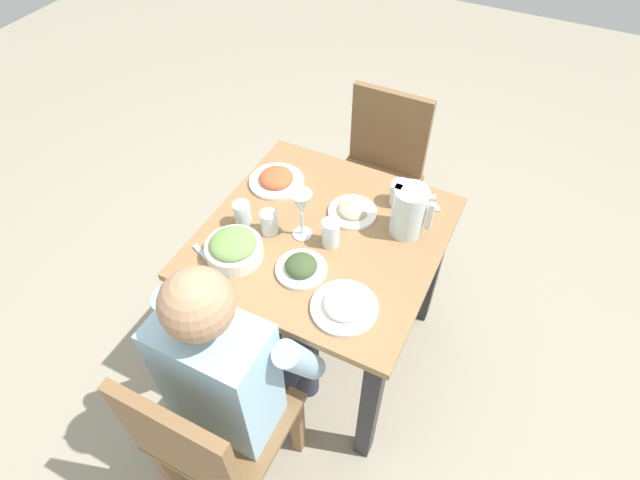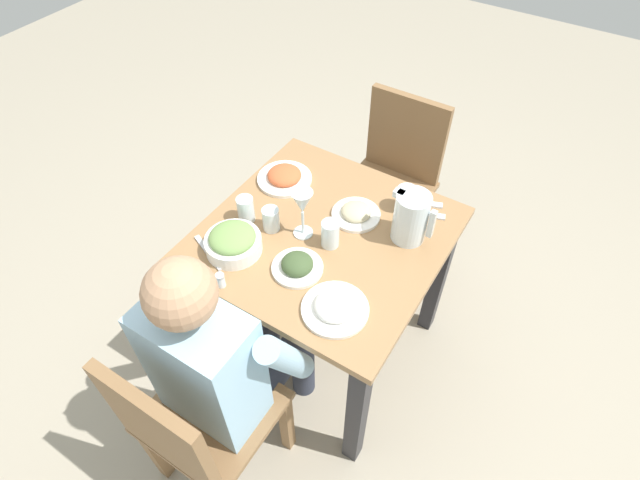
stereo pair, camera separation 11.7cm
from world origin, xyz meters
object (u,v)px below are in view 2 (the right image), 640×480
wine_glass (302,204)px  plate_yoghurt (335,307)px  diner_near (227,354)px  water_glass_far_right (246,209)px  water_pitcher (411,217)px  chair_near (193,426)px  salt_shaker (221,280)px  plate_dolmas (297,265)px  plate_rice_curry (284,177)px  plate_beans (356,213)px  water_glass_by_pitcher (271,219)px  water_glass_near_left (330,234)px  water_glass_center (406,199)px  chair_far (393,175)px  salad_bowl (233,241)px  dining_table (324,259)px

wine_glass → plate_yoghurt: bearing=-40.1°
diner_near → water_glass_far_right: 0.52m
water_pitcher → chair_near: bearing=-109.2°
water_pitcher → wine_glass: (-0.32, -0.18, 0.05)m
salt_shaker → plate_dolmas: bearing=47.5°
plate_rice_curry → wine_glass: (0.22, -0.20, 0.12)m
water_glass_far_right → wine_glass: 0.24m
plate_beans → water_glass_by_pitcher: bearing=-136.6°
chair_near → salt_shaker: chair_near is taller
water_glass_near_left → plate_yoghurt: bearing=-55.6°
chair_near → water_glass_center: bearing=76.9°
water_glass_by_pitcher → water_glass_center: (0.36, 0.35, 0.00)m
plate_beans → water_glass_far_right: bearing=-145.8°
plate_dolmas → water_glass_near_left: (0.03, 0.15, 0.03)m
chair_near → plate_beans: bearing=83.5°
chair_near → diner_near: (0.00, 0.20, 0.15)m
wine_glass → salt_shaker: wine_glass is taller
plate_beans → salt_shaker: (-0.21, -0.51, 0.01)m
chair_near → water_glass_far_right: chair_near is taller
chair_far → water_glass_by_pitcher: (-0.12, -0.79, 0.31)m
salad_bowl → wine_glass: wine_glass is taller
diner_near → plate_beans: (0.10, 0.65, 0.14)m
plate_rice_curry → chair_far: bearing=67.2°
plate_yoghurt → plate_dolmas: bearing=158.4°
diner_near → wine_glass: 0.55m
plate_dolmas → wine_glass: wine_glass is taller
dining_table → plate_yoghurt: 0.37m
water_glass_center → water_glass_by_pitcher: bearing=-136.1°
water_glass_center → salt_shaker: bearing=-118.4°
salad_bowl → water_glass_by_pitcher: 0.16m
plate_rice_curry → chair_near: bearing=-74.8°
plate_beans → plate_yoghurt: 0.42m
plate_yoghurt → water_glass_center: size_ratio=2.25×
salad_bowl → plate_rice_curry: 0.40m
chair_near → water_pitcher: size_ratio=4.52×
plate_beans → water_glass_center: bearing=44.7°
dining_table → water_glass_center: 0.38m
plate_rice_curry → salt_shaker: 0.55m
dining_table → chair_near: bearing=-93.6°
plate_yoghurt → plate_dolmas: (-0.19, 0.08, 0.00)m
plate_yoghurt → chair_far: bearing=104.4°
salad_bowl → chair_near: bearing=-69.9°
salad_bowl → plate_beans: (0.28, 0.37, -0.03)m
water_pitcher → salad_bowl: water_pitcher is taller
chair_near → salt_shaker: bearing=108.7°
dining_table → water_glass_by_pitcher: (-0.17, -0.08, 0.19)m
diner_near → wine_glass: bearing=92.4°
water_glass_by_pitcher → wine_glass: bearing=19.5°
salt_shaker → chair_near: bearing=-71.3°
chair_near → diner_near: size_ratio=0.74×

